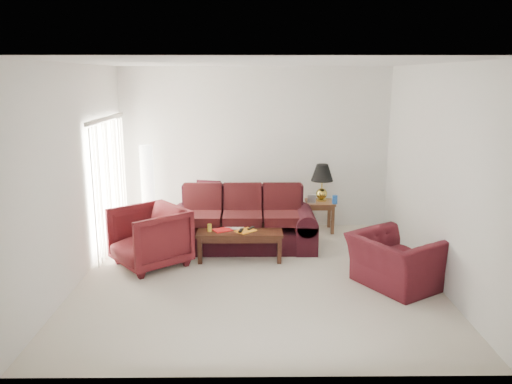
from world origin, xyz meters
TOP-DOWN VIEW (x-y plane):
  - floor at (0.00, 0.00)m, footprint 5.00×5.00m
  - blinds at (-2.42, 1.30)m, footprint 0.10×2.00m
  - sofa at (-0.22, 1.23)m, footprint 2.48×1.17m
  - throw_pillow at (-0.86, 2.12)m, footprint 0.46×0.30m
  - end_table at (1.20, 2.15)m, footprint 0.56×0.56m
  - table_lamp at (1.23, 2.20)m, footprint 0.50×0.50m
  - clock at (1.03, 2.04)m, footprint 0.16×0.08m
  - blue_canister at (1.44, 1.98)m, footprint 0.11×0.11m
  - picture_frame at (1.08, 2.31)m, footprint 0.20×0.21m
  - floor_lamp at (-1.95, 2.04)m, footprint 0.34×0.34m
  - armchair_left at (-1.62, 0.42)m, footprint 1.39×1.38m
  - armchair_right at (1.90, -0.37)m, footprint 1.40×1.45m
  - coffee_table at (-0.26, 0.76)m, footprint 1.47×1.04m
  - magazine_red at (-0.53, 0.70)m, footprint 0.34×0.32m
  - magazine_white at (-0.33, 0.85)m, footprint 0.34×0.31m
  - magazine_orange at (-0.16, 0.65)m, footprint 0.36×0.35m
  - remote_a at (-0.24, 0.61)m, footprint 0.08×0.18m
  - remote_b at (-0.08, 0.74)m, footprint 0.12×0.16m
  - yellow_glass at (-0.72, 0.65)m, footprint 0.08×0.08m

SIDE VIEW (x-z plane):
  - floor at x=0.00m, z-range 0.00..0.00m
  - coffee_table at x=-0.26m, z-range 0.00..0.47m
  - end_table at x=1.20m, z-range 0.00..0.56m
  - armchair_right at x=1.90m, z-range 0.00..0.72m
  - armchair_left at x=-1.62m, z-range 0.00..0.91m
  - magazine_red at x=-0.53m, z-range 0.47..0.48m
  - magazine_white at x=-0.33m, z-range 0.47..0.48m
  - magazine_orange at x=-0.16m, z-range 0.47..0.48m
  - remote_b at x=-0.08m, z-range 0.48..0.50m
  - remote_a at x=-0.24m, z-range 0.48..0.50m
  - sofa at x=-0.22m, z-range 0.00..1.00m
  - yellow_glass at x=-0.72m, z-range 0.47..0.58m
  - clock at x=1.03m, z-range 0.56..0.71m
  - blue_canister at x=1.44m, z-range 0.56..0.72m
  - picture_frame at x=1.08m, z-range 0.62..0.67m
  - throw_pillow at x=-0.86m, z-range 0.54..0.98m
  - floor_lamp at x=-1.95m, z-range 0.00..1.65m
  - table_lamp at x=1.23m, z-range 0.56..1.25m
  - blinds at x=-2.42m, z-range 0.00..2.16m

